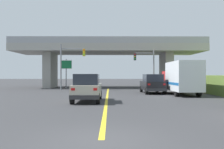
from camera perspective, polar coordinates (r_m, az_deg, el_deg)
ground at (r=38.74m, az=-0.83°, el=-2.96°), size 160.00×160.00×0.00m
overpass_bridge at (r=38.83m, az=-0.83°, el=4.80°), size 28.11×8.28×7.29m
lane_divider_stripe at (r=21.64m, az=-1.14°, el=-5.26°), size 0.20×28.06×0.01m
suv_lead at (r=18.45m, az=-5.66°, el=-3.01°), size 1.98×4.61×2.02m
suv_crossing at (r=26.86m, az=9.16°, el=-2.08°), size 2.16×4.75×2.02m
box_truck at (r=25.47m, az=15.50°, el=-0.70°), size 2.33×7.20×3.21m
traffic_signal_nearside at (r=33.99m, az=7.95°, el=2.48°), size 2.78×0.36×5.40m
traffic_signal_farside at (r=33.10m, az=-9.78°, el=3.17°), size 3.26×0.36×5.98m
highway_sign at (r=36.13m, az=-10.40°, el=1.67°), size 1.63×0.17×4.17m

